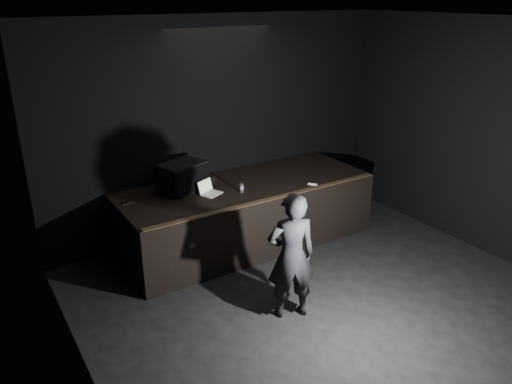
{
  "coord_description": "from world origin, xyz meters",
  "views": [
    {
      "loc": [
        -3.74,
        -3.51,
        3.79
      ],
      "look_at": [
        -0.08,
        2.3,
        1.03
      ],
      "focal_mm": 35.0,
      "sensor_mm": 36.0,
      "label": 1
    }
  ],
  "objects": [
    {
      "name": "beer_can",
      "position": [
        -0.23,
        2.47,
        1.07
      ],
      "size": [
        0.06,
        0.06,
        0.15
      ],
      "color": "silver",
      "rests_on": "stage_riser"
    },
    {
      "name": "wii_remote",
      "position": [
        0.86,
        2.14,
        1.01
      ],
      "size": [
        0.11,
        0.14,
        0.03
      ],
      "primitive_type": "cube",
      "rotation": [
        0.0,
        0.0,
        0.62
      ],
      "color": "silver",
      "rests_on": "stage_riser"
    },
    {
      "name": "laptop",
      "position": [
        -0.67,
        2.68,
        1.05
      ],
      "size": [
        0.37,
        0.36,
        0.2
      ],
      "rotation": [
        0.0,
        0.0,
        0.41
      ],
      "color": "silver",
      "rests_on": "stage_riser"
    },
    {
      "name": "plastic_cup",
      "position": [
        -0.41,
        3.02,
        1.05
      ],
      "size": [
        0.09,
        0.09,
        0.11
      ],
      "primitive_type": "cylinder",
      "color": "white",
      "rests_on": "stage_riser"
    },
    {
      "name": "stage_riser",
      "position": [
        0.0,
        2.73,
        0.5
      ],
      "size": [
        4.0,
        1.5,
        1.0
      ],
      "primitive_type": "cube",
      "color": "black",
      "rests_on": "ground"
    },
    {
      "name": "ground",
      "position": [
        0.0,
        0.0,
        0.0
      ],
      "size": [
        7.0,
        7.0,
        0.0
      ],
      "primitive_type": "plane",
      "color": "black",
      "rests_on": "ground"
    },
    {
      "name": "room_walls",
      "position": [
        0.0,
        0.0,
        2.02
      ],
      "size": [
        6.1,
        7.1,
        3.52
      ],
      "color": "black",
      "rests_on": "ground"
    },
    {
      "name": "stage_monitor",
      "position": [
        -0.94,
        3.0,
        1.22
      ],
      "size": [
        0.76,
        0.65,
        0.44
      ],
      "rotation": [
        0.0,
        0.0,
        0.31
      ],
      "color": "black",
      "rests_on": "stage_riser"
    },
    {
      "name": "riser_lip",
      "position": [
        0.0,
        2.02,
        1.01
      ],
      "size": [
        3.92,
        0.1,
        0.01
      ],
      "primitive_type": "cube",
      "color": "brown",
      "rests_on": "stage_riser"
    },
    {
      "name": "person",
      "position": [
        -0.56,
        0.74,
        0.82
      ],
      "size": [
        0.7,
        0.57,
        1.65
      ],
      "primitive_type": "imported",
      "rotation": [
        0.0,
        0.0,
        2.81
      ],
      "color": "black",
      "rests_on": "ground"
    },
    {
      "name": "cable",
      "position": [
        -1.47,
        3.02,
        1.01
      ],
      "size": [
        0.89,
        0.22,
        0.02
      ],
      "primitive_type": "cylinder",
      "rotation": [
        0.0,
        1.57,
        0.23
      ],
      "color": "black",
      "rests_on": "stage_riser"
    }
  ]
}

